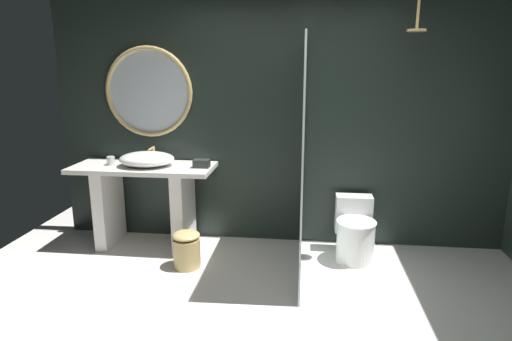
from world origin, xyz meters
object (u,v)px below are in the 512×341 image
vessel_sink (147,159)px  tissue_box (202,164)px  tumbler_cup (111,161)px  round_wall_mirror (149,92)px  rain_shower_head (417,25)px  toilet (355,232)px  waste_bin (187,249)px

vessel_sink → tissue_box: size_ratio=3.51×
vessel_sink → tumbler_cup: size_ratio=6.38×
vessel_sink → round_wall_mirror: size_ratio=0.60×
round_wall_mirror → rain_shower_head: (2.56, -0.36, 0.61)m
vessel_sink → tissue_box: vessel_sink is taller
toilet → waste_bin: size_ratio=1.63×
vessel_sink → waste_bin: (0.51, -0.44, -0.76)m
waste_bin → toilet: bearing=14.4°
vessel_sink → tissue_box: (0.57, -0.01, -0.03)m
round_wall_mirror → toilet: 2.54m
waste_bin → tissue_box: bearing=82.3°
round_wall_mirror → rain_shower_head: rain_shower_head is taller
tissue_box → waste_bin: size_ratio=0.45×
tissue_box → waste_bin: 0.85m
toilet → tissue_box: bearing=179.0°
tissue_box → round_wall_mirror: size_ratio=0.17×
tumbler_cup → tissue_box: (0.95, -0.01, -0.00)m
tumbler_cup → toilet: bearing=-0.8°
tissue_box → round_wall_mirror: (-0.62, 0.30, 0.68)m
tissue_box → rain_shower_head: size_ratio=0.45×
tumbler_cup → tissue_box: bearing=-0.4°
tumbler_cup → rain_shower_head: size_ratio=0.25×
rain_shower_head → toilet: rain_shower_head is taller
tissue_box → rain_shower_head: (1.95, -0.06, 1.29)m
tumbler_cup → toilet: tumbler_cup is taller
round_wall_mirror → vessel_sink: bearing=-80.6°
vessel_sink → toilet: size_ratio=0.96×
rain_shower_head → toilet: 1.98m
rain_shower_head → waste_bin: rain_shower_head is taller
waste_bin → vessel_sink: bearing=139.1°
rain_shower_head → tumbler_cup: bearing=178.7°
tissue_box → rain_shower_head: bearing=-1.7°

